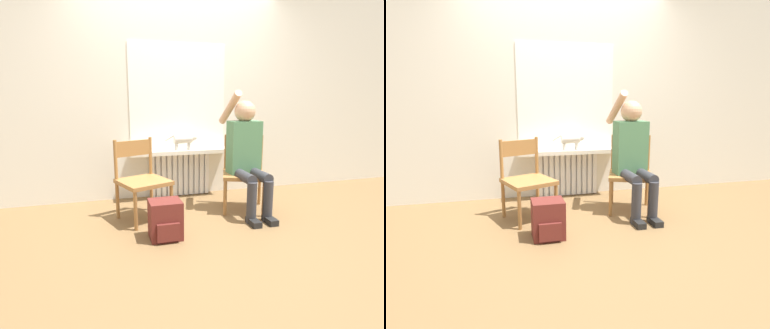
% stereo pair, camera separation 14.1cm
% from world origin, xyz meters
% --- Properties ---
extents(ground_plane, '(12.00, 12.00, 0.00)m').
position_xyz_m(ground_plane, '(0.00, 0.00, 0.00)').
color(ground_plane, brown).
extents(wall_with_window, '(7.00, 0.06, 2.70)m').
position_xyz_m(wall_with_window, '(0.00, 1.23, 1.35)').
color(wall_with_window, silver).
rests_on(wall_with_window, ground_plane).
extents(radiator, '(0.78, 0.08, 0.56)m').
position_xyz_m(radiator, '(0.00, 1.15, 0.28)').
color(radiator, white).
rests_on(radiator, ground_plane).
extents(windowsill, '(1.25, 0.26, 0.05)m').
position_xyz_m(windowsill, '(0.00, 1.07, 0.59)').
color(windowsill, white).
rests_on(windowsill, radiator).
extents(window_glass, '(1.20, 0.01, 1.27)m').
position_xyz_m(window_glass, '(0.00, 1.20, 1.25)').
color(window_glass, white).
rests_on(window_glass, windowsill).
extents(chair_left, '(0.59, 0.59, 0.82)m').
position_xyz_m(chair_left, '(-0.57, 0.46, 0.43)').
color(chair_left, '#9E6B38').
rests_on(chair_left, ground_plane).
extents(chair_right, '(0.59, 0.59, 0.82)m').
position_xyz_m(chair_right, '(0.57, 0.46, 0.43)').
color(chair_right, '#9E6B38').
rests_on(chair_right, ground_plane).
extents(person, '(0.36, 0.96, 1.32)m').
position_xyz_m(person, '(0.55, 0.36, 0.68)').
color(person, '#333338').
rests_on(person, ground_plane).
extents(cat, '(0.41, 0.11, 0.21)m').
position_xyz_m(cat, '(0.03, 1.02, 0.74)').
color(cat, silver).
rests_on(cat, windowsill).
extents(backpack, '(0.28, 0.27, 0.35)m').
position_xyz_m(backpack, '(-0.43, -0.08, 0.17)').
color(backpack, maroon).
rests_on(backpack, ground_plane).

